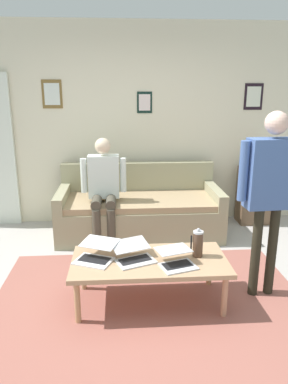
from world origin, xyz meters
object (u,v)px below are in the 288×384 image
object	(u,v)px
coffee_table	(149,263)
laptop_left	(176,260)
couch	(139,211)
flower_vase	(258,155)
french_press	(198,244)
person_standing	(271,182)
laptop_right	(134,255)
side_shelf	(254,195)
laptop_center	(96,254)
person_seated	(104,185)

from	to	relation	value
coffee_table	laptop_left	xyz separation A→B (m)	(-0.22, 0.12, 0.08)
couch	flower_vase	distance (m)	1.79
french_press	flower_vase	xyz separation A→B (m)	(-1.22, -1.89, 0.43)
laptop_left	person_standing	size ratio (longest dim) A/B	0.23
laptop_right	side_shelf	distance (m)	2.62
laptop_center	laptop_left	bearing A→B (deg)	167.19
laptop_right	person_seated	distance (m)	1.46
side_shelf	french_press	bearing A→B (deg)	57.27
laptop_left	person_standing	distance (m)	1.05
french_press	laptop_center	bearing A→B (deg)	-0.00
side_shelf	person_seated	size ratio (longest dim) A/B	0.62
laptop_left	french_press	xyz separation A→B (m)	(-0.21, -0.15, 0.08)
laptop_left	french_press	world-z (taller)	french_press
coffee_table	side_shelf	xyz separation A→B (m)	(-1.64, -1.92, 0.02)
couch	flower_vase	world-z (taller)	flower_vase
coffee_table	laptop_right	world-z (taller)	laptop_right
laptop_right	french_press	size ratio (longest dim) A/B	1.59
person_seated	side_shelf	bearing A→B (deg)	-166.07
coffee_table	person_seated	xyz separation A→B (m)	(0.44, -1.40, 0.35)
couch	french_press	distance (m)	1.67
laptop_left	coffee_table	bearing A→B (deg)	-30.10
laptop_center	person_seated	size ratio (longest dim) A/B	0.35
laptop_center	couch	bearing A→B (deg)	-106.27
laptop_left	person_seated	size ratio (longest dim) A/B	0.30
couch	flower_vase	bearing A→B (deg)	-170.01
laptop_right	coffee_table	bearing A→B (deg)	-178.77
flower_vase	person_seated	xyz separation A→B (m)	(2.08, 0.52, -0.24)
flower_vase	laptop_left	bearing A→B (deg)	55.03
side_shelf	couch	bearing A→B (deg)	10.00
coffee_table	side_shelf	size ratio (longest dim) A/B	1.70
coffee_table	flower_vase	bearing A→B (deg)	-130.60
flower_vase	couch	bearing A→B (deg)	9.99
laptop_right	french_press	world-z (taller)	french_press
laptop_left	laptop_right	xyz separation A→B (m)	(0.35, -0.12, -0.00)
laptop_right	french_press	bearing A→B (deg)	-176.71
french_press	side_shelf	xyz separation A→B (m)	(-1.21, -1.89, -0.14)
couch	laptop_right	xyz separation A→B (m)	(0.14, 1.63, 0.16)
side_shelf	flower_vase	world-z (taller)	flower_vase
laptop_center	french_press	distance (m)	0.89
side_shelf	person_seated	xyz separation A→B (m)	(2.08, 0.52, 0.33)
couch	laptop_right	distance (m)	1.64
laptop_center	french_press	xyz separation A→B (m)	(-0.89, 0.00, 0.07)
person_standing	french_press	bearing A→B (deg)	3.59
laptop_left	laptop_center	distance (m)	0.70
coffee_table	laptop_right	distance (m)	0.16
laptop_left	laptop_right	world-z (taller)	laptop_right
laptop_center	laptop_right	distance (m)	0.33
laptop_left	laptop_right	size ratio (longest dim) A/B	0.91
person_seated	laptop_center	bearing A→B (deg)	88.99
laptop_right	person_standing	distance (m)	1.33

